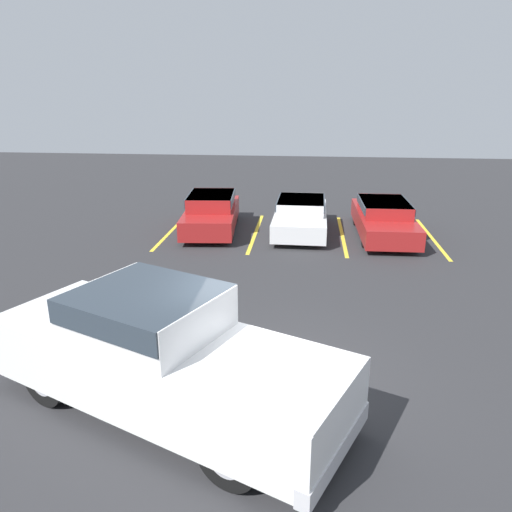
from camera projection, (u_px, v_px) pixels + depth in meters
name	position (u px, v px, depth m)	size (l,w,h in m)	color
ground_plane	(266.00, 379.00, 8.63)	(60.00, 60.00, 0.00)	#2D2D30
stall_stripe_a	(172.00, 230.00, 17.68)	(0.12, 4.91, 0.01)	yellow
stall_stripe_b	(256.00, 233.00, 17.39)	(0.12, 4.91, 0.01)	yellow
stall_stripe_c	(342.00, 235.00, 17.09)	(0.12, 4.91, 0.01)	yellow
stall_stripe_d	(432.00, 238.00, 16.80)	(0.12, 4.91, 0.01)	yellow
pickup_truck	(165.00, 355.00, 7.55)	(6.08, 4.21, 1.93)	white
parked_sedan_a	(211.00, 211.00, 17.50)	(2.05, 4.39, 1.29)	maroon
parked_sedan_b	(301.00, 215.00, 17.27)	(1.83, 4.25, 1.17)	silver
parked_sedan_c	(384.00, 217.00, 16.88)	(1.80, 4.70, 1.18)	maroon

